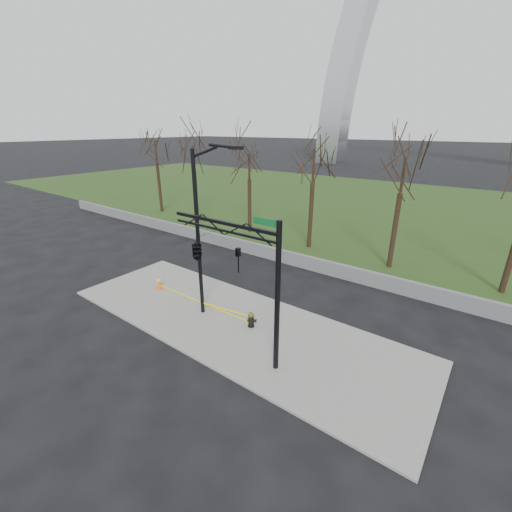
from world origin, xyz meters
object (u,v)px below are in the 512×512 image
Objects in this scene: traffic_cone at (159,282)px; traffic_signal_mast at (210,252)px; street_light at (202,224)px; fire_hydrant at (251,320)px.

traffic_cone is 7.20m from traffic_signal_mast.
street_light reaches higher than traffic_cone.
fire_hydrant is at bearing -10.51° from street_light.
street_light is at bearing 143.01° from traffic_signal_mast.
street_light reaches higher than fire_hydrant.
fire_hydrant is 0.10× the size of street_light.
traffic_signal_mast is at bearing -54.91° from street_light.
traffic_signal_mast is (-0.74, -1.70, 3.69)m from fire_hydrant.
traffic_signal_mast is at bearing -137.22° from fire_hydrant.
street_light is 1.37× the size of traffic_signal_mast.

